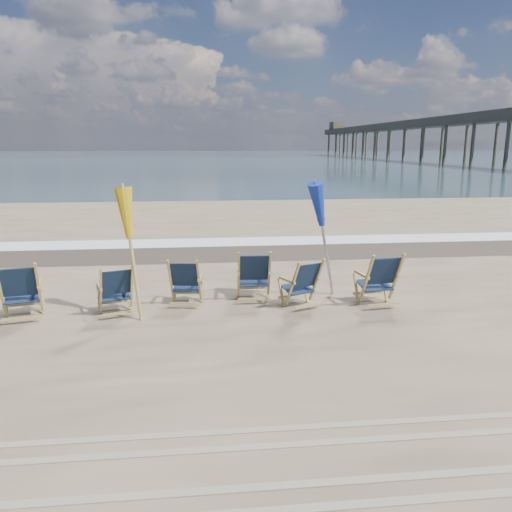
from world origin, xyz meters
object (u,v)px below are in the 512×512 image
Objects in this scene: beach_chair_0 at (39,290)px; umbrella_yellow at (131,220)px; beach_chair_2 at (199,283)px; umbrella_blue at (326,204)px; fishing_pier at (438,134)px; beach_chair_3 at (269,276)px; beach_chair_1 at (132,289)px; beach_chair_5 at (397,279)px; beach_chair_4 at (317,282)px.

umbrella_yellow is (1.61, -0.12, 1.19)m from beach_chair_0.
umbrella_blue reaches higher than beach_chair_2.
fishing_pier is (36.66, 71.76, 2.79)m from umbrella_blue.
beach_chair_3 is at bearing 15.59° from umbrella_yellow.
beach_chair_1 is 0.42× the size of umbrella_yellow.
umbrella_blue reaches higher than beach_chair_3.
beach_chair_4 is at bearing -14.05° from beach_chair_5.
beach_chair_4 is (0.84, -0.35, -0.04)m from beach_chair_3.
beach_chair_1 is 3.88m from umbrella_blue.
beach_chair_0 is 1.12× the size of beach_chair_1.
beach_chair_0 is at bearing -172.81° from umbrella_blue.
beach_chair_1 is at bearing -171.50° from umbrella_blue.
beach_chair_0 is at bearing -7.23° from beach_chair_5.
umbrella_yellow is (-3.26, -0.32, 1.25)m from beach_chair_4.
beach_chair_1 is 0.99× the size of beach_chair_4.
beach_chair_5 reaches higher than beach_chair_1.
beach_chair_4 is 0.01× the size of fishing_pier.
beach_chair_0 is at bearing -119.99° from fishing_pier.
beach_chair_3 reaches higher than beach_chair_2.
beach_chair_1 is 3.34m from beach_chair_4.
beach_chair_2 is (2.71, 0.40, -0.06)m from beach_chair_0.
umbrella_blue is at bearing -142.25° from beach_chair_4.
umbrella_yellow reaches higher than beach_chair_1.
beach_chair_0 is 6.32m from beach_chair_5.
beach_chair_4 is 3.50m from umbrella_yellow.
umbrella_blue is 80.63m from fishing_pier.
umbrella_yellow is at bearing 33.93° from beach_chair_2.
beach_chair_2 is at bearing -174.18° from umbrella_blue.
beach_chair_3 is (2.50, 0.44, 0.05)m from beach_chair_1.
umbrella_blue is at bearing -117.06° from fishing_pier.
beach_chair_1 is 0.88× the size of beach_chair_5.
beach_chair_5 is 80.70m from fishing_pier.
beach_chair_0 reaches higher than beach_chair_2.
beach_chair_5 is (3.62, -0.37, 0.06)m from beach_chair_2.
beach_chair_0 is at bearing 16.78° from beach_chair_2.
beach_chair_2 is 0.01× the size of fishing_pier.
beach_chair_3 is at bearing -175.04° from umbrella_blue.
beach_chair_3 is 2.79m from umbrella_yellow.
beach_chair_2 is (1.17, 0.29, 0.00)m from beach_chair_1.
beach_chair_0 is 1.11× the size of beach_chair_4.
fishing_pier is at bearing -140.32° from beach_chair_4.
umbrella_yellow is (-2.42, -0.67, 1.21)m from beach_chair_3.
beach_chair_1 is at bearing 108.83° from umbrella_yellow.
beach_chair_0 is 5.33m from umbrella_blue.
beach_chair_0 is 4.07m from beach_chair_3.
beach_chair_4 is 1.48m from umbrella_blue.
beach_chair_5 is 0.44× the size of umbrella_blue.
beach_chair_1 is 1.21m from beach_chair_2.
beach_chair_3 is 2.35m from beach_chair_5.
beach_chair_5 reaches higher than beach_chair_2.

